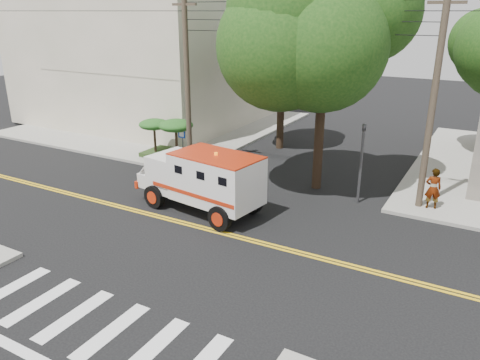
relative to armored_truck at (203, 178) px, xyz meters
The scene contains 12 objects.
ground 2.70m from the armored_truck, 40.42° to the right, with size 100.00×100.00×0.00m, color black.
sidewalk_nw 16.92m from the armored_truck, 134.39° to the left, with size 17.00×17.00×0.15m, color gray.
building_left 19.67m from the armored_truck, 135.52° to the left, with size 16.00×14.00×10.00m, color #B7B296.
utility_pole_left 6.69m from the armored_truck, 130.57° to the left, with size 0.28×0.28×9.00m, color #382D23.
utility_pole_right 9.78m from the armored_truck, 30.65° to the left, with size 0.28×0.28×9.00m, color #382D23.
tree_main 8.27m from the armored_truck, 52.51° to the left, with size 6.08×5.70×9.85m.
tree_left 11.20m from the armored_truck, 95.37° to the left, with size 4.48×4.20×7.70m.
traffic_signal 6.93m from the armored_truck, 36.97° to the left, with size 0.15×0.18×3.60m.
accessibility_sign 6.52m from the armored_truck, 133.60° to the left, with size 0.45×0.10×2.02m.
palm_planter 7.72m from the armored_truck, 137.93° to the left, with size 3.52×2.63×2.36m.
armored_truck is the anchor object (origin of this frame).
pedestrian_a 9.73m from the armored_truck, 29.12° to the left, with size 0.65×0.43×1.79m, color gray.
Camera 1 is at (8.71, -13.88, 8.10)m, focal length 35.00 mm.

